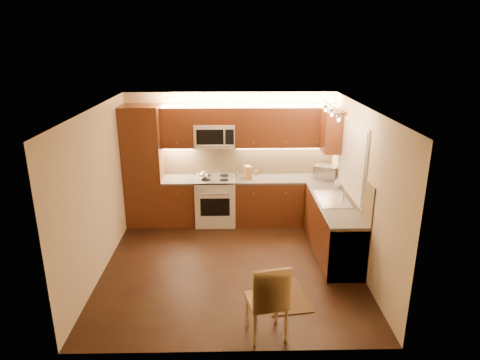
{
  "coord_description": "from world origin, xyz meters",
  "views": [
    {
      "loc": [
        0.01,
        -6.06,
        3.46
      ],
      "look_at": [
        0.15,
        0.55,
        1.25
      ],
      "focal_mm": 31.91,
      "sensor_mm": 36.0,
      "label": 1
    }
  ],
  "objects_px": {
    "microwave": "(215,135)",
    "soap_bottle": "(337,183)",
    "knife_block": "(248,172)",
    "dining_chair": "(267,299)",
    "stove": "(216,200)",
    "kettle": "(204,174)",
    "toaster_oven": "(326,172)",
    "sink": "(333,195)"
  },
  "relations": [
    {
      "from": "stove",
      "to": "kettle",
      "type": "relative_size",
      "value": 4.68
    },
    {
      "from": "sink",
      "to": "toaster_oven",
      "type": "bearing_deg",
      "value": 84.09
    },
    {
      "from": "knife_block",
      "to": "dining_chair",
      "type": "height_order",
      "value": "knife_block"
    },
    {
      "from": "stove",
      "to": "toaster_oven",
      "type": "relative_size",
      "value": 2.2
    },
    {
      "from": "knife_block",
      "to": "sink",
      "type": "bearing_deg",
      "value": -57.88
    },
    {
      "from": "sink",
      "to": "knife_block",
      "type": "distance_m",
      "value": 1.8
    },
    {
      "from": "toaster_oven",
      "to": "knife_block",
      "type": "xyz_separation_m",
      "value": [
        -1.5,
        0.01,
        -0.0
      ]
    },
    {
      "from": "toaster_oven",
      "to": "knife_block",
      "type": "height_order",
      "value": "toaster_oven"
    },
    {
      "from": "sink",
      "to": "soap_bottle",
      "type": "xyz_separation_m",
      "value": [
        0.2,
        0.57,
        0.02
      ]
    },
    {
      "from": "sink",
      "to": "dining_chair",
      "type": "relative_size",
      "value": 0.85
    },
    {
      "from": "kettle",
      "to": "toaster_oven",
      "type": "xyz_separation_m",
      "value": [
        2.33,
        0.1,
        0.01
      ]
    },
    {
      "from": "toaster_oven",
      "to": "knife_block",
      "type": "distance_m",
      "value": 1.5
    },
    {
      "from": "microwave",
      "to": "knife_block",
      "type": "height_order",
      "value": "microwave"
    },
    {
      "from": "kettle",
      "to": "soap_bottle",
      "type": "relative_size",
      "value": 1.07
    },
    {
      "from": "soap_bottle",
      "to": "stove",
      "type": "bearing_deg",
      "value": -171.59
    },
    {
      "from": "toaster_oven",
      "to": "sink",
      "type": "bearing_deg",
      "value": -73.23
    },
    {
      "from": "sink",
      "to": "dining_chair",
      "type": "distance_m",
      "value": 2.63
    },
    {
      "from": "stove",
      "to": "knife_block",
      "type": "bearing_deg",
      "value": 2.69
    },
    {
      "from": "sink",
      "to": "kettle",
      "type": "height_order",
      "value": "kettle"
    },
    {
      "from": "kettle",
      "to": "toaster_oven",
      "type": "height_order",
      "value": "toaster_oven"
    },
    {
      "from": "stove",
      "to": "soap_bottle",
      "type": "bearing_deg",
      "value": -14.22
    },
    {
      "from": "toaster_oven",
      "to": "soap_bottle",
      "type": "xyz_separation_m",
      "value": [
        0.08,
        -0.58,
        -0.03
      ]
    },
    {
      "from": "microwave",
      "to": "soap_bottle",
      "type": "height_order",
      "value": "microwave"
    },
    {
      "from": "knife_block",
      "to": "soap_bottle",
      "type": "distance_m",
      "value": 1.68
    },
    {
      "from": "stove",
      "to": "dining_chair",
      "type": "bearing_deg",
      "value": -78.0
    },
    {
      "from": "sink",
      "to": "soap_bottle",
      "type": "distance_m",
      "value": 0.6
    },
    {
      "from": "toaster_oven",
      "to": "knife_block",
      "type": "relative_size",
      "value": 1.72
    },
    {
      "from": "sink",
      "to": "microwave",
      "type": "bearing_deg",
      "value": 147.79
    },
    {
      "from": "soap_bottle",
      "to": "dining_chair",
      "type": "xyz_separation_m",
      "value": [
        -1.48,
        -2.82,
        -0.49
      ]
    },
    {
      "from": "microwave",
      "to": "soap_bottle",
      "type": "relative_size",
      "value": 4.14
    },
    {
      "from": "stove",
      "to": "kettle",
      "type": "bearing_deg",
      "value": -160.07
    },
    {
      "from": "stove",
      "to": "soap_bottle",
      "type": "height_order",
      "value": "soap_bottle"
    },
    {
      "from": "toaster_oven",
      "to": "soap_bottle",
      "type": "distance_m",
      "value": 0.59
    },
    {
      "from": "microwave",
      "to": "dining_chair",
      "type": "height_order",
      "value": "microwave"
    },
    {
      "from": "knife_block",
      "to": "soap_bottle",
      "type": "relative_size",
      "value": 1.33
    },
    {
      "from": "microwave",
      "to": "stove",
      "type": "bearing_deg",
      "value": -90.0
    },
    {
      "from": "knife_block",
      "to": "stove",
      "type": "bearing_deg",
      "value": 164.79
    },
    {
      "from": "microwave",
      "to": "soap_bottle",
      "type": "xyz_separation_m",
      "value": [
        2.2,
        -0.69,
        -0.73
      ]
    },
    {
      "from": "knife_block",
      "to": "dining_chair",
      "type": "distance_m",
      "value": 3.44
    },
    {
      "from": "dining_chair",
      "to": "knife_block",
      "type": "bearing_deg",
      "value": 79.88
    },
    {
      "from": "stove",
      "to": "toaster_oven",
      "type": "xyz_separation_m",
      "value": [
        2.12,
        0.02,
        0.57
      ]
    },
    {
      "from": "stove",
      "to": "sink",
      "type": "xyz_separation_m",
      "value": [
        2.0,
        -1.12,
        0.52
      ]
    }
  ]
}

